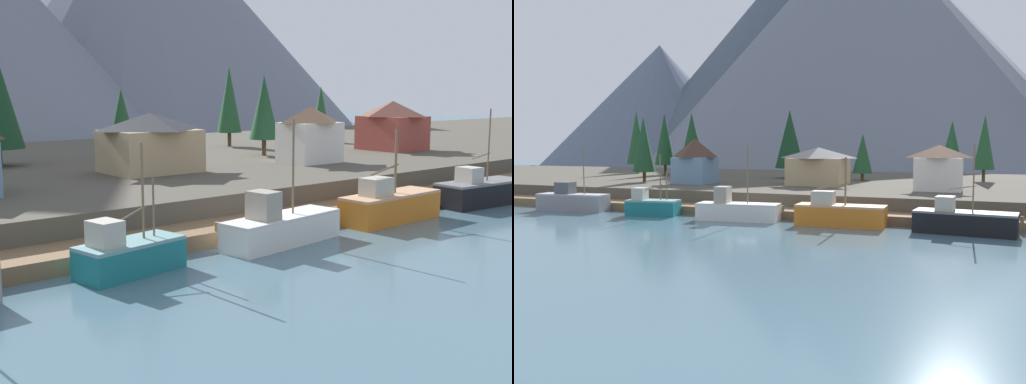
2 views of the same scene
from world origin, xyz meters
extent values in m
cube|color=#476675|center=(0.00, 20.00, -0.50)|extent=(400.00, 400.00, 1.00)
cube|color=brown|center=(0.00, 2.00, 0.50)|extent=(80.00, 4.00, 1.00)
cylinder|color=brown|center=(-12.00, 0.20, 0.80)|extent=(0.36, 0.36, 1.60)
cylinder|color=brown|center=(-4.00, 0.20, 0.80)|extent=(0.36, 0.36, 1.60)
cylinder|color=brown|center=(4.00, 0.20, 0.80)|extent=(0.36, 0.36, 1.60)
cylinder|color=brown|center=(12.00, 0.20, 0.80)|extent=(0.36, 0.36, 1.60)
cylinder|color=brown|center=(20.00, 0.20, 0.80)|extent=(0.36, 0.36, 1.60)
cylinder|color=brown|center=(28.00, 0.20, 0.80)|extent=(0.36, 0.36, 1.60)
cube|color=#4C473D|center=(0.00, 32.00, 1.25)|extent=(400.00, 56.00, 2.50)
cone|color=slate|center=(70.61, 140.14, 34.61)|extent=(125.22, 125.22, 69.23)
cube|color=#196B70|center=(-11.47, -1.90, 0.82)|extent=(6.37, 3.51, 1.65)
cube|color=#679496|center=(-11.47, -1.90, 1.75)|extent=(6.37, 3.51, 0.20)
cube|color=#B2AD9E|center=(-13.07, -2.18, 2.54)|extent=(1.69, 1.91, 1.39)
cylinder|color=brown|center=(-10.51, -1.74, 4.51)|extent=(0.14, 0.14, 5.33)
cylinder|color=brown|center=(-9.77, -1.61, 3.49)|extent=(0.12, 0.12, 3.29)
cylinder|color=brown|center=(-11.56, -1.92, 3.25)|extent=(2.54, 0.53, 0.91)
cube|color=silver|center=(-0.36, -2.00, 0.86)|extent=(9.35, 3.71, 1.72)
cube|color=silver|center=(-0.36, -2.00, 1.82)|extent=(9.35, 3.71, 0.20)
cube|color=gray|center=(-2.14, -2.21, 2.81)|extent=(1.68, 2.06, 1.80)
cylinder|color=brown|center=(0.71, -1.87, 5.05)|extent=(0.15, 0.15, 6.26)
cube|color=#CC6B1E|center=(11.07, -1.74, 0.99)|extent=(9.20, 3.19, 1.98)
cube|color=tan|center=(11.07, -1.74, 2.08)|extent=(9.20, 3.19, 0.20)
cube|color=#B2AD9E|center=(9.24, -1.81, 2.86)|extent=(2.32, 1.70, 1.36)
cylinder|color=brown|center=(11.53, -1.72, 4.61)|extent=(0.20, 0.20, 4.86)
cylinder|color=brown|center=(10.22, -1.77, 4.08)|extent=(3.26, 0.26, 0.69)
cube|color=black|center=(23.01, -2.16, 0.95)|extent=(9.36, 3.99, 1.91)
cube|color=slate|center=(23.01, -2.16, 2.01)|extent=(9.36, 3.99, 0.20)
cube|color=#B2AD9E|center=(21.23, -1.99, 2.78)|extent=(1.79, 1.96, 1.34)
cylinder|color=brown|center=(23.68, -2.22, 5.25)|extent=(0.14, 0.14, 6.27)
cylinder|color=brown|center=(22.72, -2.13, 4.33)|extent=(2.39, 0.32, 0.49)
cube|color=tan|center=(2.35, 19.15, 4.44)|extent=(7.88, 6.47, 3.89)
pyramid|color=#2D2D33|center=(2.35, 19.15, 7.16)|extent=(8.28, 6.80, 1.54)
cube|color=#9E4238|center=(37.28, 19.29, 4.60)|extent=(6.24, 6.96, 4.20)
pyramid|color=brown|center=(37.28, 19.29, 7.64)|extent=(6.56, 7.31, 1.88)
cube|color=silver|center=(19.21, 15.53, 4.58)|extent=(5.69, 4.45, 4.15)
pyramid|color=brown|center=(19.21, 15.53, 7.47)|extent=(5.97, 4.67, 1.63)
cylinder|color=#4C3823|center=(20.22, 24.06, 3.44)|extent=(0.50, 0.50, 1.87)
cone|color=#194223|center=(20.22, 24.06, 8.00)|extent=(3.42, 3.42, 7.25)
cylinder|color=#4C3823|center=(-6.83, 32.55, 3.39)|extent=(0.50, 0.50, 1.77)
cylinder|color=#4C3823|center=(39.39, 34.01, 3.22)|extent=(0.50, 0.50, 1.45)
cone|color=#1E4C28|center=(39.39, 34.01, 7.22)|extent=(2.55, 2.55, 6.55)
cylinder|color=#4C3823|center=(6.14, 31.50, 3.09)|extent=(0.50, 0.50, 1.17)
cone|color=#194223|center=(6.14, 31.50, 6.87)|extent=(3.27, 3.27, 6.40)
cylinder|color=#4C3823|center=(24.43, 36.10, 3.44)|extent=(0.50, 0.50, 1.88)
cone|color=#1E4C28|center=(24.43, 36.10, 8.67)|extent=(3.25, 3.25, 8.59)
camera|label=1|loc=(-28.59, -33.36, 10.11)|focal=46.18mm
camera|label=2|loc=(24.58, -54.80, 8.29)|focal=37.60mm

